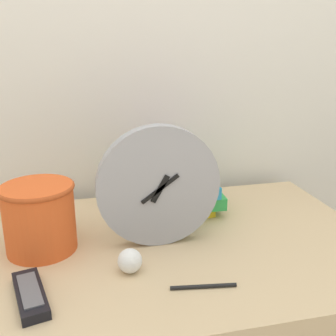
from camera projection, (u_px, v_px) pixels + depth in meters
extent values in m
cube|color=silver|center=(117.00, 40.00, 1.17)|extent=(6.00, 0.04, 2.40)
cylinder|color=#99999E|center=(159.00, 186.00, 0.91)|extent=(0.29, 0.03, 0.29)
cylinder|color=silver|center=(159.00, 188.00, 0.90)|extent=(0.26, 0.01, 0.26)
cube|color=black|center=(160.00, 189.00, 0.90)|extent=(0.05, 0.01, 0.07)
cube|color=black|center=(160.00, 189.00, 0.90)|extent=(0.09, 0.01, 0.07)
cylinder|color=black|center=(160.00, 189.00, 0.90)|extent=(0.01, 0.00, 0.01)
cube|color=yellow|center=(170.00, 209.00, 1.12)|extent=(0.23, 0.15, 0.02)
cube|color=green|center=(181.00, 197.00, 1.12)|extent=(0.23, 0.17, 0.03)
cube|color=#2D9ED1|center=(178.00, 187.00, 1.11)|extent=(0.20, 0.20, 0.03)
cube|color=#232328|center=(177.00, 177.00, 1.09)|extent=(0.19, 0.19, 0.03)
cube|color=#7A3899|center=(177.00, 167.00, 1.09)|extent=(0.19, 0.18, 0.03)
cylinder|color=#E05623|center=(40.00, 218.00, 0.90)|extent=(0.16, 0.16, 0.16)
torus|color=#B3451C|center=(36.00, 188.00, 0.88)|extent=(0.17, 0.17, 0.01)
cube|color=black|center=(30.00, 295.00, 0.74)|extent=(0.08, 0.16, 0.02)
cube|color=#59595E|center=(30.00, 290.00, 0.74)|extent=(0.06, 0.12, 0.00)
sphere|color=white|center=(130.00, 261.00, 0.82)|extent=(0.05, 0.05, 0.05)
cylinder|color=black|center=(203.00, 286.00, 0.78)|extent=(0.13, 0.03, 0.01)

